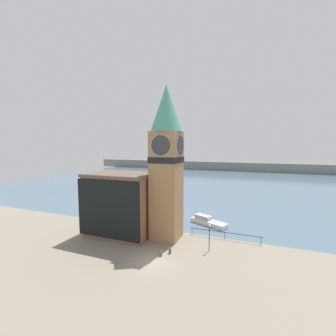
{
  "coord_description": "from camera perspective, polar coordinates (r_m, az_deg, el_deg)",
  "views": [
    {
      "loc": [
        11.22,
        -23.78,
        14.22
      ],
      "look_at": [
        -0.24,
        5.77,
        11.14
      ],
      "focal_mm": 24.0,
      "sensor_mm": 36.0,
      "label": 1
    }
  ],
  "objects": [
    {
      "name": "ground_plane",
      "position": [
        29.89,
        -3.88,
        -22.88
      ],
      "size": [
        160.0,
        160.0,
        0.0
      ],
      "primitive_type": "plane",
      "color": "gray"
    },
    {
      "name": "water",
      "position": [
        96.18,
        14.29,
        -3.14
      ],
      "size": [
        160.0,
        120.0,
        0.0
      ],
      "color": "slate",
      "rests_on": "ground_plane"
    },
    {
      "name": "far_shoreline",
      "position": [
        135.43,
        16.37,
        0.35
      ],
      "size": [
        180.0,
        3.0,
        5.0
      ],
      "color": "gray",
      "rests_on": "water"
    },
    {
      "name": "pier_railing",
      "position": [
        36.9,
        14.22,
        -15.7
      ],
      "size": [
        10.94,
        0.08,
        1.09
      ],
      "color": "#232328",
      "rests_on": "ground_plane"
    },
    {
      "name": "clock_tower",
      "position": [
        33.89,
        -0.39,
        2.35
      ],
      "size": [
        4.79,
        4.79,
        23.22
      ],
      "color": "#9E754C",
      "rests_on": "ground_plane"
    },
    {
      "name": "pier_building",
      "position": [
        37.63,
        -11.84,
        -8.78
      ],
      "size": [
        10.64,
        7.56,
        9.93
      ],
      "color": "#935B42",
      "rests_on": "ground_plane"
    },
    {
      "name": "boat_near",
      "position": [
        42.6,
        10.0,
        -13.23
      ],
      "size": [
        7.1,
        4.63,
        1.55
      ],
      "rotation": [
        0.0,
        0.0,
        -0.42
      ],
      "color": "silver",
      "rests_on": "water"
    },
    {
      "name": "mooring_bollard_near",
      "position": [
        31.85,
        0.51,
        -20.16
      ],
      "size": [
        0.38,
        0.38,
        0.77
      ],
      "color": "brown",
      "rests_on": "ground_plane"
    },
    {
      "name": "mooring_bollard_far",
      "position": [
        31.13,
        -1.85,
        -20.86
      ],
      "size": [
        0.33,
        0.33,
        0.71
      ],
      "color": "brown",
      "rests_on": "ground_plane"
    },
    {
      "name": "lamp_post",
      "position": [
        32.16,
        10.46,
        -15.71
      ],
      "size": [
        0.32,
        0.32,
        3.7
      ],
      "color": "black",
      "rests_on": "ground_plane"
    }
  ]
}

